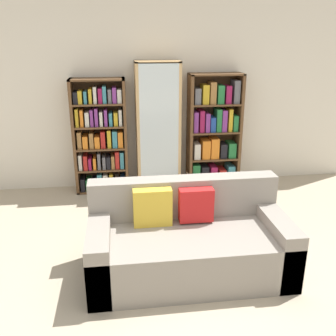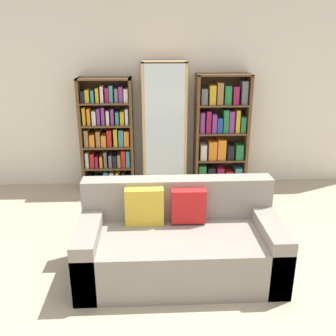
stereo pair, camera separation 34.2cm
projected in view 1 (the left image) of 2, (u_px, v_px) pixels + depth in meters
ground_plane at (185, 303)px, 3.16m from camera, size 16.00×16.00×0.00m
wall_back at (152, 94)px, 5.33m from camera, size 6.37×0.06×2.70m
couch at (188, 243)px, 3.51m from camera, size 1.84×0.89×0.84m
bookshelf_left at (101, 138)px, 5.24m from camera, size 0.74×0.32×1.60m
display_cabinet at (158, 128)px, 5.28m from camera, size 0.61×0.36×1.82m
bookshelf_right at (214, 134)px, 5.43m from camera, size 0.76×0.32×1.64m
wine_bottle at (186, 188)px, 5.11m from camera, size 0.09×0.09×0.39m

